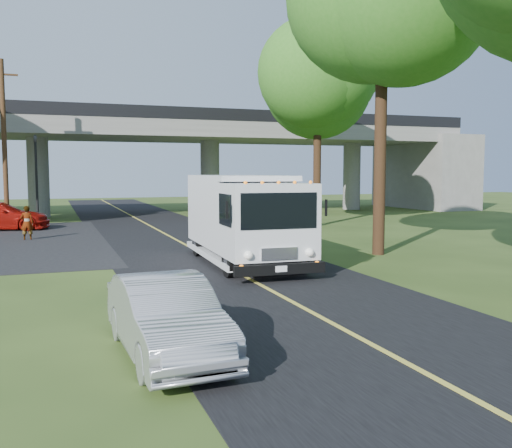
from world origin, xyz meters
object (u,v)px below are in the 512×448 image
traffic_signal (36,170)px  tree_right_far (323,78)px  pedestrian (27,223)px  utility_pole (4,143)px  silver_sedan (166,317)px  step_van (245,216)px

traffic_signal → tree_right_far: 17.18m
traffic_signal → pedestrian: 8.06m
tree_right_far → pedestrian: (-15.52, -1.52, -7.52)m
traffic_signal → pedestrian: bearing=-92.4°
traffic_signal → utility_pole: 2.86m
tree_right_far → silver_sedan: 24.78m
silver_sedan → pedestrian: (-2.79, 18.31, 0.12)m
traffic_signal → step_van: 18.80m
traffic_signal → silver_sedan: 26.24m
tree_right_far → silver_sedan: (-12.73, -19.84, -7.64)m
utility_pole → silver_sedan: bearing=-80.6°
tree_right_far → utility_pole: bearing=166.0°
pedestrian → traffic_signal: bearing=-87.3°
tree_right_far → silver_sedan: bearing=-122.7°
silver_sedan → pedestrian: bearing=95.8°
traffic_signal → utility_pole: bearing=-126.9°
traffic_signal → tree_right_far: bearing=-22.1°
traffic_signal → step_van: traffic_signal is taller
tree_right_far → step_van: size_ratio=1.54×
step_van → silver_sedan: step_van is taller
step_van → pedestrian: (-7.07, 9.79, -0.83)m
traffic_signal → tree_right_far: (15.21, -6.16, 5.10)m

